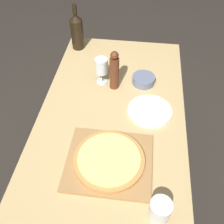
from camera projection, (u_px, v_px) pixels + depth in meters
ground_plane at (111, 188)px, 1.92m from camera, size 12.00×12.00×0.00m
dining_table at (111, 132)px, 1.43m from camera, size 0.77×1.51×0.76m
cutting_board at (109, 162)px, 1.18m from camera, size 0.38×0.34×0.02m
pizza at (109, 159)px, 1.16m from camera, size 0.32×0.32×0.02m
wine_bottle at (77, 31)px, 1.72m from camera, size 0.08×0.08×0.30m
pepper_mill at (114, 71)px, 1.45m from camera, size 0.05×0.05×0.24m
wine_glass at (101, 67)px, 1.48m from camera, size 0.08×0.08×0.16m
small_bowl at (144, 80)px, 1.54m from camera, size 0.13×0.13×0.05m
drinking_tumbler at (160, 210)px, 0.99m from camera, size 0.09×0.09×0.10m
dinner_plate at (150, 111)px, 1.39m from camera, size 0.24×0.24×0.01m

